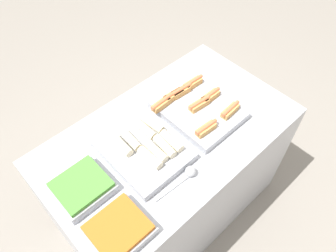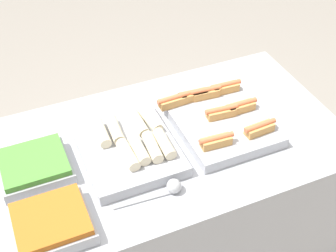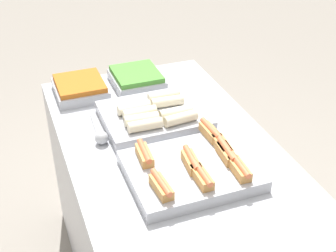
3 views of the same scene
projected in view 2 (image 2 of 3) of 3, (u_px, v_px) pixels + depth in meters
counter at (170, 209)px, 2.23m from camera, size 1.45×0.84×0.91m
tray_hotdogs at (219, 118)px, 1.98m from camera, size 0.41×0.47×0.10m
tray_wraps at (129, 145)px, 1.85m from camera, size 0.36×0.45×0.10m
tray_side_front at (52, 224)px, 1.57m from camera, size 0.26×0.24×0.07m
tray_side_back at (35, 167)px, 1.77m from camera, size 0.26×0.24×0.07m
serving_spoon_near at (170, 188)px, 1.70m from camera, size 0.26×0.06×0.06m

